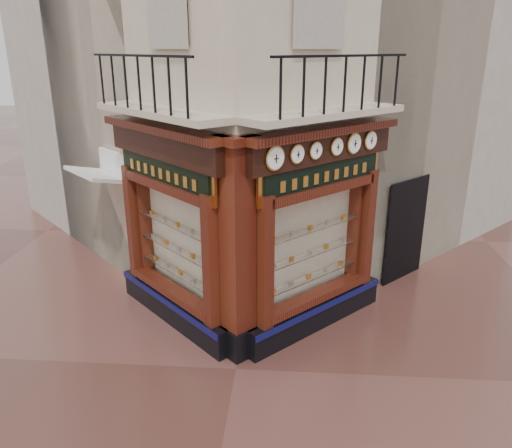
# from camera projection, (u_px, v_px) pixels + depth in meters

# --- Properties ---
(ground) EXTENTS (80.00, 80.00, 0.00)m
(ground) POSITION_uv_depth(u_px,v_px,m) (236.00, 369.00, 8.66)
(ground) COLOR #542F27
(ground) RESTS_ON ground
(main_building) EXTENTS (11.31, 11.31, 12.00)m
(main_building) POSITION_uv_depth(u_px,v_px,m) (260.00, 17.00, 12.45)
(main_building) COLOR beige
(main_building) RESTS_ON ground
(neighbour_left) EXTENTS (11.31, 11.31, 11.00)m
(neighbour_left) POSITION_uv_depth(u_px,v_px,m) (184.00, 40.00, 15.11)
(neighbour_left) COLOR beige
(neighbour_left) RESTS_ON ground
(neighbour_right) EXTENTS (11.31, 11.31, 11.00)m
(neighbour_right) POSITION_uv_depth(u_px,v_px,m) (349.00, 40.00, 14.77)
(neighbour_right) COLOR beige
(neighbour_right) RESTS_ON ground
(shopfront_left) EXTENTS (2.86, 2.86, 3.98)m
(shopfront_left) POSITION_uv_depth(u_px,v_px,m) (171.00, 229.00, 9.58)
(shopfront_left) COLOR black
(shopfront_left) RESTS_ON ground
(shopfront_right) EXTENTS (2.86, 2.86, 3.98)m
(shopfront_right) POSITION_uv_depth(u_px,v_px,m) (318.00, 233.00, 9.38)
(shopfront_right) COLOR black
(shopfront_right) RESTS_ON ground
(corner_pilaster) EXTENTS (0.85, 0.85, 3.98)m
(corner_pilaster) POSITION_uv_depth(u_px,v_px,m) (238.00, 255.00, 8.48)
(corner_pilaster) COLOR black
(corner_pilaster) RESTS_ON ground
(balcony) EXTENTS (5.94, 2.97, 1.03)m
(balcony) POSITION_uv_depth(u_px,v_px,m) (242.00, 112.00, 8.65)
(balcony) COLOR beige
(balcony) RESTS_ON ground
(clock_a) EXTENTS (0.32, 0.32, 0.41)m
(clock_a) POSITION_uv_depth(u_px,v_px,m) (275.00, 158.00, 7.89)
(clock_a) COLOR #AF873A
(clock_a) RESTS_ON ground
(clock_b) EXTENTS (0.27, 0.27, 0.33)m
(clock_b) POSITION_uv_depth(u_px,v_px,m) (297.00, 154.00, 8.20)
(clock_b) COLOR #AF873A
(clock_b) RESTS_ON ground
(clock_c) EXTENTS (0.25, 0.25, 0.31)m
(clock_c) POSITION_uv_depth(u_px,v_px,m) (316.00, 151.00, 8.47)
(clock_c) COLOR #AF873A
(clock_c) RESTS_ON ground
(clock_d) EXTENTS (0.27, 0.27, 0.33)m
(clock_d) POSITION_uv_depth(u_px,v_px,m) (337.00, 147.00, 8.81)
(clock_d) COLOR #AF873A
(clock_d) RESTS_ON ground
(clock_e) EXTENTS (0.31, 0.31, 0.39)m
(clock_e) POSITION_uv_depth(u_px,v_px,m) (354.00, 143.00, 9.11)
(clock_e) COLOR #AF873A
(clock_e) RESTS_ON ground
(clock_f) EXTENTS (0.29, 0.29, 0.36)m
(clock_f) POSITION_uv_depth(u_px,v_px,m) (370.00, 140.00, 9.41)
(clock_f) COLOR #AF873A
(clock_f) RESTS_ON ground
(awning) EXTENTS (1.76, 1.76, 0.30)m
(awning) POSITION_uv_depth(u_px,v_px,m) (109.00, 282.00, 11.89)
(awning) COLOR white
(awning) RESTS_ON ground
(signboard_left) EXTENTS (2.28, 2.28, 0.61)m
(signboard_left) POSITION_uv_depth(u_px,v_px,m) (164.00, 173.00, 9.15)
(signboard_left) COLOR gold
(signboard_left) RESTS_ON ground
(signboard_right) EXTENTS (2.26, 2.26, 0.61)m
(signboard_right) POSITION_uv_depth(u_px,v_px,m) (324.00, 176.00, 8.95)
(signboard_right) COLOR gold
(signboard_right) RESTS_ON ground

